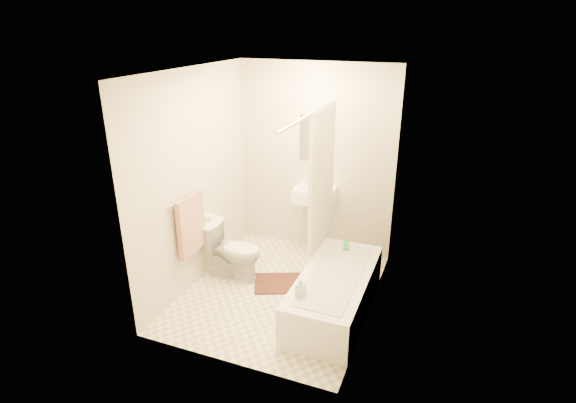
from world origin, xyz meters
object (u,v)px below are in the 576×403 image
at_px(sink, 315,217).
at_px(toilet, 233,251).
at_px(bath_mat, 280,283).
at_px(soap_bottle, 301,287).
at_px(bathtub, 335,293).

bearing_deg(sink, toilet, -128.50).
bearing_deg(bath_mat, toilet, -177.61).
xyz_separation_m(bath_mat, soap_bottle, (0.52, -0.75, 0.52)).
distance_m(sink, soap_bottle, 1.71).
relative_size(bathtub, soap_bottle, 8.25).
relative_size(sink, soap_bottle, 5.20).
height_order(toilet, sink, sink).
distance_m(bath_mat, soap_bottle, 1.05).
distance_m(toilet, sink, 1.17).
relative_size(toilet, bathtub, 0.44).
relative_size(sink, bathtub, 0.63).
relative_size(toilet, sink, 0.70).
xyz_separation_m(toilet, bath_mat, (0.58, 0.02, -0.33)).
bearing_deg(toilet, sink, -38.94).
distance_m(sink, bathtub, 1.35).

